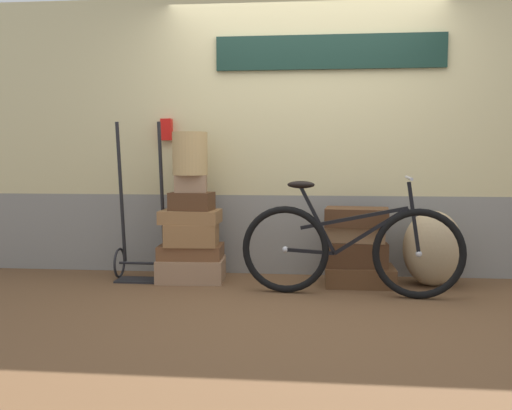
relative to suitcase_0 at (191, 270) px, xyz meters
name	(u,v)px	position (x,y,z in m)	size (l,w,h in m)	color
ground	(302,298)	(0.99, -0.40, -0.13)	(8.71, 5.20, 0.06)	brown
station_building	(306,137)	(1.00, 0.45, 1.19)	(6.71, 0.74, 2.56)	gray
suitcase_0	(191,270)	(0.00, 0.00, 0.00)	(0.58, 0.40, 0.20)	#937051
suitcase_1	(191,251)	(0.00, 0.02, 0.16)	(0.56, 0.36, 0.12)	brown
suitcase_2	(192,234)	(0.01, -0.03, 0.32)	(0.45, 0.32, 0.19)	olive
suitcase_3	(191,217)	(0.00, 0.00, 0.48)	(0.51, 0.35, 0.12)	olive
suitcase_4	(192,201)	(0.01, -0.01, 0.61)	(0.37, 0.25, 0.16)	#4C2D19
suitcase_5	(191,184)	(0.01, 0.00, 0.77)	(0.27, 0.18, 0.15)	#937051
suitcase_6	(359,276)	(1.48, -0.02, -0.02)	(0.59, 0.38, 0.17)	brown
suitcase_7	(355,253)	(1.44, 0.00, 0.17)	(0.52, 0.32, 0.21)	#4C2D19
suitcase_8	(355,233)	(1.44, 0.02, 0.34)	(0.50, 0.32, 0.14)	#9E754C
suitcase_9	(357,217)	(1.45, -0.03, 0.49)	(0.53, 0.33, 0.16)	#4C2D19
wicker_basket	(190,154)	(0.00, 0.00, 1.03)	(0.31, 0.31, 0.37)	tan
luggage_trolley	(142,242)	(-0.46, 0.03, 0.23)	(0.46, 0.36, 1.41)	black
burlap_sack	(433,248)	(2.10, 0.02, 0.22)	(0.50, 0.43, 0.65)	tan
bicycle	(350,249)	(1.37, -0.38, 0.28)	(1.75, 0.46, 0.95)	black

